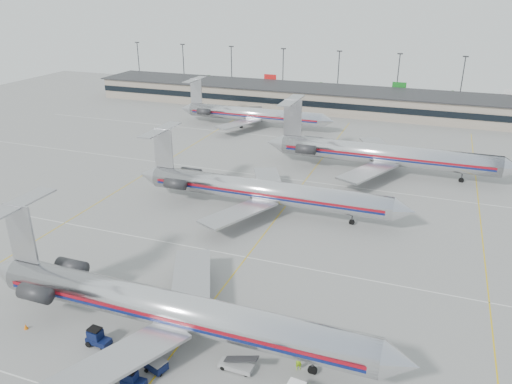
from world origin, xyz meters
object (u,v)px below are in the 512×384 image
at_px(jet_foreground, 168,308).
at_px(jet_second_row, 261,190).
at_px(belt_loader, 237,365).
at_px(tug_center, 132,379).

relative_size(jet_foreground, jet_second_row, 1.03).
bearing_deg(belt_loader, tug_center, -145.95).
height_order(jet_foreground, belt_loader, jet_foreground).
bearing_deg(jet_second_row, jet_foreground, -86.81).
relative_size(jet_second_row, belt_loader, 11.88).
bearing_deg(tug_center, jet_second_row, 91.80).
distance_m(jet_second_row, belt_loader, 36.51).
xyz_separation_m(jet_foreground, tug_center, (0.23, -7.28, -2.77)).
xyz_separation_m(tug_center, belt_loader, (8.09, 5.21, -0.27)).
bearing_deg(tug_center, belt_loader, 31.64).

